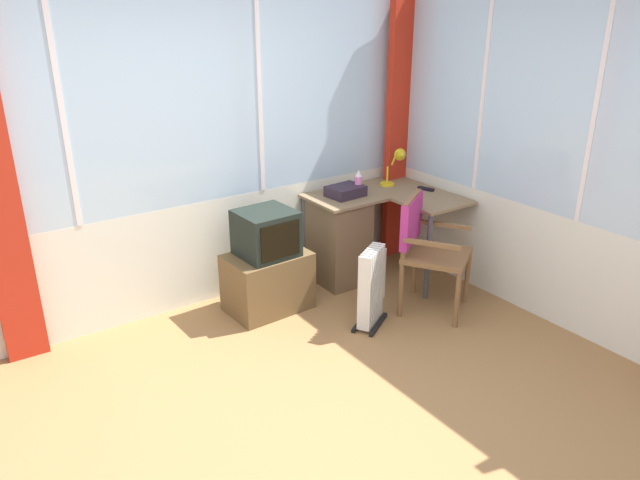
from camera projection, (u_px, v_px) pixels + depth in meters
The scene contains 12 objects.
ground at pixel (323, 441), 3.48m from camera, with size 5.44×4.87×0.06m, color olive.
north_window_panel at pixel (173, 154), 4.50m from camera, with size 4.44×0.07×2.55m.
east_window_panel at pixel (588, 165), 4.18m from camera, with size 0.07×3.87×2.55m.
curtain_corner at pixel (398, 130), 5.53m from camera, with size 0.27×0.07×2.45m, color red.
desk at pixel (344, 236), 5.27m from camera, with size 1.13×1.02×0.77m.
desk_lamp at pixel (398, 162), 5.39m from camera, with size 0.23×0.20×0.34m.
tv_remote at pixel (426, 189), 5.32m from camera, with size 0.04×0.15×0.02m, color black.
spray_bottle at pixel (358, 183), 5.18m from camera, with size 0.06×0.06×0.22m.
paper_tray at pixel (346, 191), 5.15m from camera, with size 0.30×0.23×0.09m, color #2C212E.
wooden_armchair at pixel (422, 238), 4.72m from camera, with size 0.66×0.67×0.93m.
tv_on_stand at pixel (267, 267), 4.77m from camera, with size 0.66×0.47×0.84m.
space_heater at pixel (372, 286), 4.57m from camera, with size 0.40×0.33×0.63m.
Camera 1 is at (-1.60, -2.29, 2.35)m, focal length 33.80 mm.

